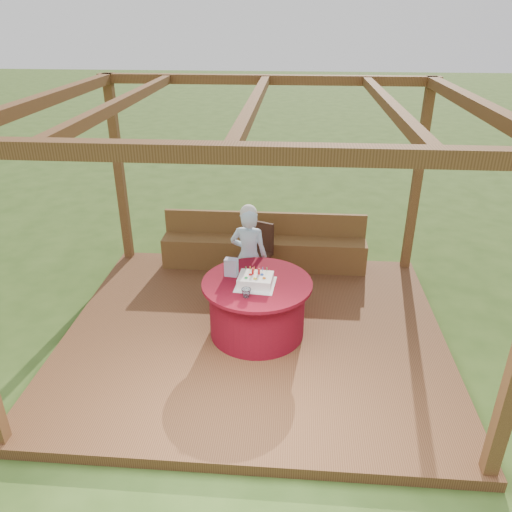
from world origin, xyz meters
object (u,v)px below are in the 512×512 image
(elderly_woman, at_px, (249,254))
(birthday_cake, at_px, (256,280))
(gift_bag, at_px, (231,267))
(table, at_px, (257,307))
(drinking_glass, at_px, (246,293))
(chair, at_px, (257,250))
(bench, at_px, (264,250))

(elderly_woman, distance_m, birthday_cake, 0.81)
(birthday_cake, xyz_separation_m, gift_bag, (-0.30, 0.20, 0.05))
(table, relative_size, drinking_glass, 11.79)
(chair, bearing_deg, table, -85.67)
(chair, distance_m, birthday_cake, 1.44)
(chair, relative_size, birthday_cake, 1.80)
(chair, xyz_separation_m, elderly_woman, (-0.06, -0.61, 0.22))
(chair, distance_m, elderly_woman, 0.65)
(elderly_woman, bearing_deg, drinking_glass, -86.12)
(bench, relative_size, chair, 3.56)
(table, bearing_deg, elderly_woman, 102.55)
(bench, relative_size, gift_bag, 14.07)
(chair, relative_size, drinking_glass, 7.83)
(chair, xyz_separation_m, gift_bag, (-0.21, -1.20, 0.34))
(gift_bag, distance_m, drinking_glass, 0.53)
(bench, relative_size, drinking_glass, 27.85)
(bench, bearing_deg, table, -88.87)
(chair, relative_size, elderly_woman, 0.63)
(gift_bag, xyz_separation_m, drinking_glass, (0.22, -0.48, -0.06))
(chair, bearing_deg, gift_bag, -99.92)
(table, distance_m, chair, 1.35)
(table, distance_m, drinking_glass, 0.53)
(gift_bag, bearing_deg, chair, 88.03)
(birthday_cake, bearing_deg, elderly_woman, 100.69)
(elderly_woman, height_order, birthday_cake, elderly_woman)
(table, distance_m, gift_bag, 0.56)
(elderly_woman, height_order, drinking_glass, elderly_woman)
(bench, distance_m, elderly_woman, 1.11)
(gift_bag, bearing_deg, table, -15.44)
(birthday_cake, bearing_deg, bench, 90.70)
(table, height_order, gift_bag, gift_bag)
(chair, relative_size, gift_bag, 3.96)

